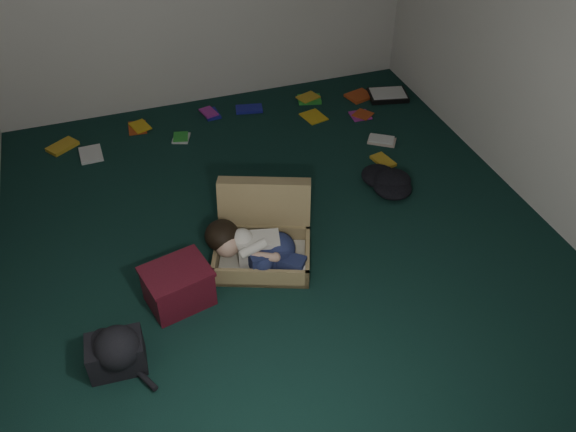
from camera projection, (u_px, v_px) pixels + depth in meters
floor at (281, 240)px, 4.54m from camera, size 4.50×4.50×0.00m
wall_front at (488, 378)px, 2.07m from camera, size 4.50×0.00×4.50m
wall_right at (555, 37)px, 4.20m from camera, size 0.00×4.50×4.50m
suitcase at (263, 235)px, 4.36m from camera, size 0.86×0.85×0.49m
person at (255, 247)px, 4.20m from camera, size 0.65×0.53×0.30m
maroon_bin at (178, 286)px, 3.98m from camera, size 0.48×0.42×0.29m
backpack at (116, 353)px, 3.59m from camera, size 0.43×0.35×0.25m
clothing_pile at (397, 176)px, 5.04m from camera, size 0.46×0.38×0.14m
paper_tray at (388, 95)px, 6.16m from camera, size 0.43×0.36×0.05m
book_scatter at (255, 126)px, 5.75m from camera, size 3.13×1.52×0.02m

